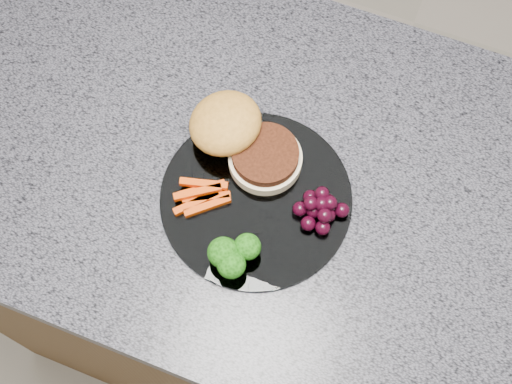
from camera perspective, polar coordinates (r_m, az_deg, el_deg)
island_cabinet at (r=1.42m, az=4.62°, el=-7.39°), size 1.20×0.60×0.86m
countertop at (r=0.99m, az=6.55°, el=-0.63°), size 1.20×0.60×0.04m
plate at (r=0.96m, az=0.00°, el=-0.52°), size 0.26×0.26×0.01m
burger at (r=0.97m, az=-1.33°, el=4.43°), size 0.17×0.12×0.06m
carrot_sticks at (r=0.96m, az=-4.33°, el=-0.27°), size 0.08×0.07×0.02m
broccoli at (r=0.90m, az=-1.90°, el=-5.05°), size 0.06×0.07×0.05m
grape_bunch at (r=0.94m, az=5.15°, el=-1.35°), size 0.07×0.06×0.04m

